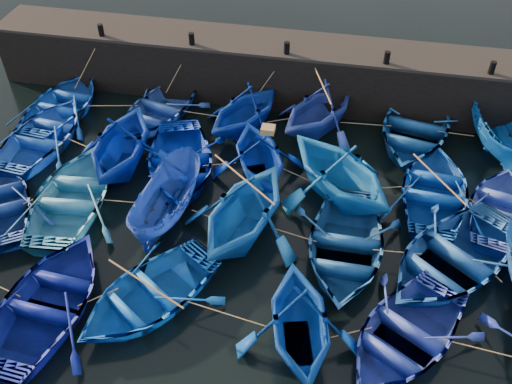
% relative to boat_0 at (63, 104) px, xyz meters
% --- Properties ---
extents(ground, '(120.00, 120.00, 0.00)m').
position_rel_boat_0_xyz_m(ground, '(9.19, -7.23, -0.52)').
color(ground, black).
rests_on(ground, ground).
extents(quay_wall, '(26.00, 2.50, 2.50)m').
position_rel_boat_0_xyz_m(quay_wall, '(9.19, 3.27, 0.73)').
color(quay_wall, black).
rests_on(quay_wall, ground).
extents(quay_top, '(26.00, 2.50, 0.12)m').
position_rel_boat_0_xyz_m(quay_top, '(9.19, 3.27, 2.04)').
color(quay_top, black).
rests_on(quay_top, quay_wall).
extents(bollard_0, '(0.24, 0.24, 0.50)m').
position_rel_boat_0_xyz_m(bollard_0, '(1.19, 2.37, 2.35)').
color(bollard_0, black).
rests_on(bollard_0, quay_top).
extents(bollard_1, '(0.24, 0.24, 0.50)m').
position_rel_boat_0_xyz_m(bollard_1, '(5.19, 2.37, 2.35)').
color(bollard_1, black).
rests_on(bollard_1, quay_top).
extents(bollard_2, '(0.24, 0.24, 0.50)m').
position_rel_boat_0_xyz_m(bollard_2, '(9.19, 2.37, 2.35)').
color(bollard_2, black).
rests_on(bollard_2, quay_top).
extents(bollard_3, '(0.24, 0.24, 0.50)m').
position_rel_boat_0_xyz_m(bollard_3, '(13.19, 2.37, 2.35)').
color(bollard_3, black).
rests_on(bollard_3, quay_top).
extents(bollard_4, '(0.24, 0.24, 0.50)m').
position_rel_boat_0_xyz_m(bollard_4, '(17.19, 2.37, 2.35)').
color(bollard_4, black).
rests_on(bollard_4, quay_top).
extents(boat_0, '(4.05, 5.34, 1.04)m').
position_rel_boat_0_xyz_m(boat_0, '(0.00, 0.00, 0.00)').
color(boat_0, '#0D3D96').
rests_on(boat_0, ground).
extents(boat_1, '(4.52, 5.45, 0.98)m').
position_rel_boat_0_xyz_m(boat_1, '(4.05, 0.47, -0.03)').
color(boat_1, '#24479E').
rests_on(boat_1, ground).
extents(boat_2, '(4.99, 5.23, 2.14)m').
position_rel_boat_0_xyz_m(boat_2, '(7.86, 0.35, 0.55)').
color(boat_2, '#092D97').
rests_on(boat_2, ground).
extents(boat_3, '(5.41, 5.60, 2.26)m').
position_rel_boat_0_xyz_m(boat_3, '(10.81, 0.94, 0.61)').
color(boat_3, '#233C9D').
rests_on(boat_3, ground).
extents(boat_4, '(5.03, 6.27, 1.16)m').
position_rel_boat_0_xyz_m(boat_4, '(14.67, 1.08, 0.06)').
color(boat_4, navy).
rests_on(boat_4, ground).
extents(boat_5, '(2.67, 5.38, 1.99)m').
position_rel_boat_0_xyz_m(boat_5, '(17.89, 1.04, 0.47)').
color(boat_5, '#094FA4').
rests_on(boat_5, ground).
extents(boat_6, '(4.10, 5.39, 1.05)m').
position_rel_boat_0_xyz_m(boat_6, '(0.20, -2.20, 0.00)').
color(boat_6, blue).
rests_on(boat_6, ground).
extents(boat_7, '(4.18, 4.79, 2.44)m').
position_rel_boat_0_xyz_m(boat_7, '(3.84, -2.85, 0.70)').
color(boat_7, '#052794').
rests_on(boat_7, ground).
extents(boat_8, '(5.14, 6.09, 1.08)m').
position_rel_boat_0_xyz_m(boat_8, '(6.03, -2.84, 0.02)').
color(boat_8, '#022AC8').
rests_on(boat_8, ground).
extents(boat_9, '(4.86, 5.14, 2.14)m').
position_rel_boat_0_xyz_m(boat_9, '(9.00, -2.42, 0.55)').
color(boat_9, '#022691').
rests_on(boat_9, ground).
extents(boat_10, '(6.46, 6.44, 2.58)m').
position_rel_boat_0_xyz_m(boat_10, '(11.98, -2.97, 0.77)').
color(boat_10, blue).
rests_on(boat_10, ground).
extents(boat_11, '(3.95, 5.26, 1.04)m').
position_rel_boat_0_xyz_m(boat_11, '(15.39, -2.49, -0.00)').
color(boat_11, '#093E9E').
rests_on(boat_11, ground).
extents(boat_12, '(4.13, 5.04, 0.91)m').
position_rel_boat_0_xyz_m(boat_12, '(17.59, -2.92, -0.06)').
color(boat_12, blue).
rests_on(boat_12, ground).
extents(boat_13, '(5.25, 5.62, 0.95)m').
position_rel_boat_0_xyz_m(boat_13, '(0.49, -6.04, -0.05)').
color(boat_13, navy).
rests_on(boat_13, ground).
extents(boat_14, '(4.26, 5.61, 1.09)m').
position_rel_boat_0_xyz_m(boat_14, '(2.90, -5.32, 0.03)').
color(boat_14, '#3785CE').
rests_on(boat_14, ground).
extents(boat_15, '(2.13, 4.43, 1.65)m').
position_rel_boat_0_xyz_m(boat_15, '(6.30, -5.19, 0.30)').
color(boat_15, '#1C3C93').
rests_on(boat_15, ground).
extents(boat_16, '(5.26, 5.72, 2.52)m').
position_rel_boat_0_xyz_m(boat_16, '(9.09, -5.49, 0.74)').
color(boat_16, blue).
rests_on(boat_16, ground).
extents(boat_17, '(3.72, 5.20, 1.08)m').
position_rel_boat_0_xyz_m(boat_17, '(12.43, -5.81, 0.02)').
color(boat_17, navy).
rests_on(boat_17, ground).
extents(boat_18, '(6.67, 6.94, 1.17)m').
position_rel_boat_0_xyz_m(boat_18, '(15.76, -5.70, 0.07)').
color(boat_18, '#174A8E').
rests_on(boat_18, ground).
extents(boat_21, '(4.13, 5.53, 1.09)m').
position_rel_boat_0_xyz_m(boat_21, '(4.14, -9.69, 0.03)').
color(boat_21, navy).
rests_on(boat_21, ground).
extents(boat_22, '(5.51, 5.88, 0.99)m').
position_rel_boat_0_xyz_m(boat_22, '(6.86, -8.85, -0.03)').
color(boat_22, blue).
rests_on(boat_22, ground).
extents(boat_23, '(4.43, 4.83, 2.15)m').
position_rel_boat_0_xyz_m(boat_23, '(11.45, -9.30, 0.55)').
color(boat_23, '#063A99').
rests_on(boat_23, ground).
extents(boat_24, '(5.46, 5.95, 1.01)m').
position_rel_boat_0_xyz_m(boat_24, '(14.35, -8.75, -0.02)').
color(boat_24, '#293CAD').
rests_on(boat_24, ground).
extents(wooden_crate, '(0.47, 0.43, 0.22)m').
position_rel_boat_0_xyz_m(wooden_crate, '(9.30, -2.42, 1.73)').
color(wooden_crate, olive).
rests_on(wooden_crate, boat_9).
extents(mooring_ropes, '(17.93, 12.01, 2.10)m').
position_rel_boat_0_xyz_m(mooring_ropes, '(8.94, -2.41, 0.34)').
color(mooring_ropes, tan).
rests_on(mooring_ropes, ground).
extents(loose_oars, '(10.78, 11.87, 1.59)m').
position_rel_boat_0_xyz_m(loose_oars, '(10.54, -3.97, 1.21)').
color(loose_oars, '#99724C').
rests_on(loose_oars, ground).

